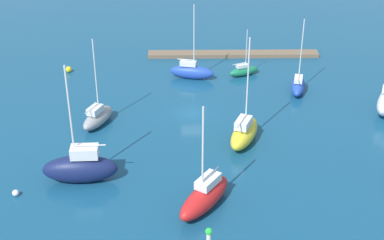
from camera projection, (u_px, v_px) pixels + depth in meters
The scene contains 11 objects.
water at pixel (192, 113), 69.57m from camera, with size 160.00×160.00×0.00m, color navy.
pier_dock at pixel (233, 54), 85.86m from camera, with size 25.89×2.17×0.57m, color brown.
sailboat_navy_west_end at pixel (81, 167), 55.96m from camera, with size 7.57×2.91×12.60m.
sailboat_blue_lone_north at pixel (298, 85), 74.37m from camera, with size 2.96×5.93×9.93m.
sailboat_red_outer_mooring at pixel (205, 196), 52.30m from camera, with size 6.10×7.52×10.80m.
sailboat_green_inner_mooring at pixel (244, 71), 79.18m from camera, with size 4.70×3.18×6.74m.
sailboat_gray_near_pier at pixel (98, 117), 66.45m from camera, with size 4.09×6.05×10.64m.
sailboat_yellow_by_breakwater at pixel (244, 132), 62.61m from camera, with size 4.74×7.10×12.34m.
sailboat_blue_off_beacon at pixel (192, 71), 78.14m from camera, with size 6.40×3.07×10.58m.
mooring_buoy_yellow at pixel (69, 69), 80.35m from camera, with size 0.87×0.87×0.87m, color yellow.
mooring_buoy_white at pixel (16, 193), 54.35m from camera, with size 0.65×0.65×0.65m, color white.
Camera 1 is at (0.74, 61.51, 32.51)m, focal length 52.75 mm.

